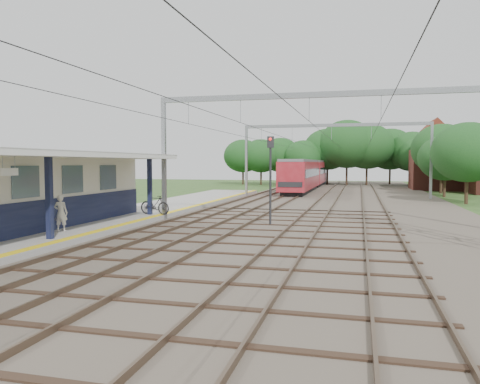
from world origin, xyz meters
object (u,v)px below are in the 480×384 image
(bicycle, at_px, (155,204))
(signal_post, at_px, (270,169))
(train, at_px, (309,173))
(person, at_px, (61,213))

(bicycle, height_order, signal_post, signal_post)
(train, height_order, signal_post, signal_post)
(bicycle, relative_size, train, 0.06)
(person, relative_size, train, 0.05)
(train, distance_m, signal_post, 36.98)
(bicycle, distance_m, signal_post, 7.33)
(train, bearing_deg, person, -98.24)
(bicycle, distance_m, train, 36.26)
(person, distance_m, signal_post, 10.29)
(signal_post, bearing_deg, train, 69.45)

